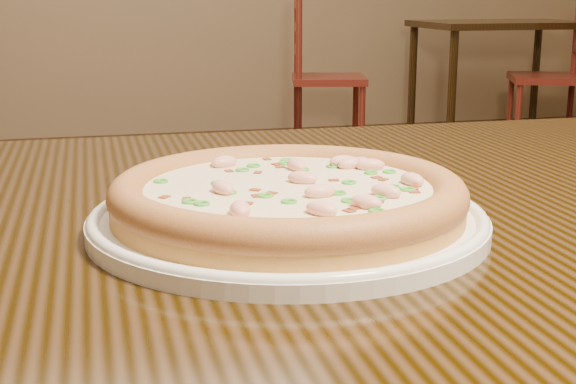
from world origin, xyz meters
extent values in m
cube|color=black|center=(0.00, -0.27, 0.73)|extent=(1.20, 0.80, 0.04)
cylinder|color=white|center=(-0.12, -0.32, 0.76)|extent=(0.31, 0.31, 0.01)
torus|color=white|center=(-0.12, -0.32, 0.76)|extent=(0.30, 0.30, 0.01)
cylinder|color=#C58B3F|center=(-0.12, -0.32, 0.77)|extent=(0.27, 0.27, 0.02)
torus|color=#B47444|center=(-0.12, -0.32, 0.78)|extent=(0.27, 0.27, 0.03)
cylinder|color=#EFEBB8|center=(-0.12, -0.32, 0.78)|extent=(0.22, 0.22, 0.00)
ellipsoid|color=#F2B29E|center=(-0.17, -0.39, 0.79)|extent=(0.02, 0.03, 0.01)
ellipsoid|color=#F2B29E|center=(-0.04, -0.28, 0.79)|extent=(0.03, 0.02, 0.01)
ellipsoid|color=#F2B29E|center=(-0.16, -0.24, 0.79)|extent=(0.03, 0.02, 0.01)
ellipsoid|color=#F2B29E|center=(-0.06, -0.27, 0.79)|extent=(0.03, 0.02, 0.01)
ellipsoid|color=#F2B29E|center=(-0.06, -0.37, 0.79)|extent=(0.03, 0.03, 0.01)
ellipsoid|color=#F2B29E|center=(-0.18, -0.33, 0.79)|extent=(0.02, 0.03, 0.01)
ellipsoid|color=#F2B29E|center=(-0.12, -0.40, 0.79)|extent=(0.03, 0.03, 0.01)
ellipsoid|color=#F2B29E|center=(-0.10, -0.26, 0.79)|extent=(0.02, 0.03, 0.01)
ellipsoid|color=#F2B29E|center=(-0.06, -0.26, 0.79)|extent=(0.03, 0.02, 0.01)
ellipsoid|color=#F2B29E|center=(-0.09, -0.39, 0.79)|extent=(0.03, 0.03, 0.01)
ellipsoid|color=#F2B29E|center=(-0.03, -0.34, 0.79)|extent=(0.02, 0.03, 0.01)
ellipsoid|color=#F2B29E|center=(-0.11, -0.31, 0.79)|extent=(0.03, 0.03, 0.01)
ellipsoid|color=#F2B29E|center=(-0.05, -0.27, 0.79)|extent=(0.02, 0.03, 0.01)
ellipsoid|color=#F2B29E|center=(-0.11, -0.36, 0.79)|extent=(0.03, 0.02, 0.01)
cube|color=maroon|center=(-0.10, -0.40, 0.78)|extent=(0.01, 0.01, 0.00)
cube|color=maroon|center=(-0.17, -0.40, 0.78)|extent=(0.01, 0.01, 0.00)
cube|color=maroon|center=(-0.20, -0.34, 0.78)|extent=(0.01, 0.01, 0.00)
cube|color=maroon|center=(-0.14, -0.34, 0.78)|extent=(0.01, 0.01, 0.00)
cube|color=maroon|center=(-0.04, -0.36, 0.78)|extent=(0.01, 0.01, 0.00)
cube|color=maroon|center=(-0.11, -0.25, 0.78)|extent=(0.01, 0.01, 0.00)
cube|color=maroon|center=(-0.05, -0.31, 0.78)|extent=(0.01, 0.01, 0.00)
cube|color=maroon|center=(-0.15, -0.33, 0.78)|extent=(0.01, 0.01, 0.00)
cube|color=maroon|center=(-0.16, -0.36, 0.78)|extent=(0.01, 0.01, 0.00)
cube|color=maroon|center=(-0.10, -0.40, 0.78)|extent=(0.01, 0.01, 0.00)
cube|color=maroon|center=(-0.07, -0.38, 0.78)|extent=(0.01, 0.01, 0.00)
cube|color=maroon|center=(-0.03, -0.35, 0.78)|extent=(0.01, 0.01, 0.00)
cube|color=maroon|center=(-0.14, -0.27, 0.78)|extent=(0.01, 0.01, 0.00)
cube|color=maroon|center=(-0.17, -0.23, 0.78)|extent=(0.01, 0.01, 0.00)
cube|color=maroon|center=(-0.16, -0.26, 0.78)|extent=(0.01, 0.01, 0.00)
cube|color=maroon|center=(-0.05, -0.32, 0.78)|extent=(0.01, 0.01, 0.00)
cube|color=maroon|center=(-0.08, -0.31, 0.78)|extent=(0.01, 0.01, 0.00)
cube|color=maroon|center=(-0.12, -0.22, 0.78)|extent=(0.01, 0.01, 0.00)
cube|color=maroon|center=(-0.12, -0.24, 0.78)|extent=(0.01, 0.01, 0.00)
cube|color=maroon|center=(-0.15, -0.35, 0.78)|extent=(0.01, 0.01, 0.00)
cube|color=maroon|center=(-0.22, -0.33, 0.78)|extent=(0.01, 0.01, 0.00)
cube|color=maroon|center=(-0.06, -0.26, 0.78)|extent=(0.01, 0.01, 0.00)
torus|color=green|center=(-0.17, -0.30, 0.79)|extent=(0.01, 0.01, 0.00)
torus|color=green|center=(-0.22, -0.28, 0.79)|extent=(0.01, 0.01, 0.00)
torus|color=green|center=(-0.15, -0.26, 0.79)|extent=(0.02, 0.02, 0.00)
torus|color=green|center=(-0.10, -0.27, 0.79)|extent=(0.02, 0.02, 0.00)
torus|color=green|center=(-0.06, -0.35, 0.79)|extent=(0.01, 0.01, 0.00)
torus|color=green|center=(-0.05, -0.34, 0.79)|extent=(0.01, 0.01, 0.00)
torus|color=green|center=(-0.10, -0.23, 0.79)|extent=(0.02, 0.02, 0.00)
torus|color=green|center=(-0.11, -0.24, 0.79)|extent=(0.01, 0.01, 0.00)
torus|color=green|center=(-0.03, -0.29, 0.79)|extent=(0.01, 0.01, 0.00)
torus|color=green|center=(-0.04, -0.35, 0.79)|extent=(0.01, 0.01, 0.00)
torus|color=green|center=(-0.08, -0.41, 0.79)|extent=(0.02, 0.02, 0.00)
torus|color=green|center=(-0.14, -0.24, 0.79)|extent=(0.02, 0.02, 0.00)
torus|color=green|center=(-0.20, -0.35, 0.79)|extent=(0.02, 0.02, 0.00)
torus|color=green|center=(-0.08, -0.32, 0.79)|extent=(0.02, 0.02, 0.00)
torus|color=green|center=(-0.05, -0.29, 0.79)|extent=(0.01, 0.01, 0.00)
torus|color=green|center=(-0.15, -0.35, 0.79)|extent=(0.01, 0.01, 0.00)
torus|color=green|center=(-0.07, -0.26, 0.79)|extent=(0.02, 0.02, 0.00)
torus|color=green|center=(-0.20, -0.36, 0.79)|extent=(0.02, 0.02, 0.00)
torus|color=green|center=(-0.17, -0.33, 0.79)|extent=(0.02, 0.02, 0.00)
torus|color=green|center=(-0.09, -0.35, 0.79)|extent=(0.02, 0.02, 0.00)
torus|color=green|center=(-0.07, -0.37, 0.79)|extent=(0.01, 0.01, 0.00)
torus|color=green|center=(-0.10, -0.23, 0.79)|extent=(0.01, 0.01, 0.00)
torus|color=green|center=(-0.14, -0.37, 0.79)|extent=(0.02, 0.02, 0.00)
torus|color=green|center=(-0.09, -0.38, 0.79)|extent=(0.02, 0.02, 0.00)
cube|color=black|center=(2.25, 3.74, 0.73)|extent=(1.00, 0.70, 0.04)
cylinder|color=black|center=(1.80, 3.44, 0.35)|extent=(0.05, 0.05, 0.71)
cylinder|color=black|center=(1.80, 4.04, 0.35)|extent=(0.05, 0.05, 0.71)
cylinder|color=black|center=(2.70, 4.04, 0.35)|extent=(0.05, 0.05, 0.71)
cube|color=maroon|center=(1.09, 3.61, 0.43)|extent=(0.50, 0.50, 0.04)
cylinder|color=maroon|center=(1.23, 3.39, 0.21)|extent=(0.04, 0.04, 0.41)
cylinder|color=maroon|center=(1.31, 3.74, 0.21)|extent=(0.04, 0.04, 0.41)
cylinder|color=maroon|center=(0.88, 3.47, 0.21)|extent=(0.04, 0.04, 0.41)
cylinder|color=maroon|center=(0.96, 3.82, 0.21)|extent=(0.04, 0.04, 0.41)
cylinder|color=maroon|center=(0.88, 3.47, 0.47)|extent=(0.04, 0.04, 0.95)
cylinder|color=maroon|center=(0.96, 3.82, 0.47)|extent=(0.04, 0.04, 0.95)
cube|color=maroon|center=(0.92, 3.65, 0.60)|extent=(0.11, 0.36, 0.05)
cube|color=maroon|center=(0.92, 3.65, 0.73)|extent=(0.11, 0.36, 0.05)
cube|color=maroon|center=(0.92, 3.65, 0.86)|extent=(0.11, 0.36, 0.05)
cube|color=maroon|center=(2.37, 3.36, 0.43)|extent=(0.55, 0.55, 0.04)
cylinder|color=maroon|center=(2.27, 3.59, 0.21)|extent=(0.04, 0.04, 0.41)
cylinder|color=maroon|center=(2.14, 3.25, 0.21)|extent=(0.04, 0.04, 0.41)
cylinder|color=maroon|center=(2.61, 3.46, 0.21)|extent=(0.04, 0.04, 0.41)
cylinder|color=maroon|center=(2.61, 3.46, 0.47)|extent=(0.04, 0.04, 0.95)
camera|label=1|loc=(-0.27, -0.90, 0.93)|focal=50.00mm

